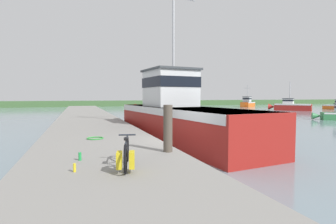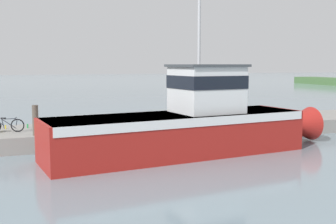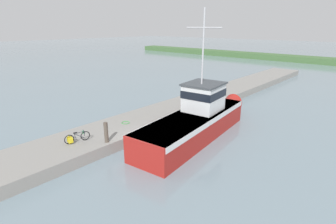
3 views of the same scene
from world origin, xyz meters
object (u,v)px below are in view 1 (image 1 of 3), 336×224
object	(u,v)px
boat_orange_near	(290,106)
boat_blue_far	(247,103)
fishing_boat_main	(176,115)
mooring_post	(168,128)
water_bottle_by_bike	(80,156)
water_bottle_on_curb	(75,168)
bicycle_touring	(126,155)

from	to	relation	value
boat_orange_near	boat_blue_far	world-z (taller)	boat_blue_far
fishing_boat_main	mooring_post	bearing A→B (deg)	-119.39
water_bottle_by_bike	boat_orange_near	bearing A→B (deg)	39.60
boat_orange_near	water_bottle_on_curb	xyz separation A→B (m)	(-36.32, -31.04, 0.08)
boat_blue_far	bicycle_touring	bearing A→B (deg)	104.31
boat_orange_near	water_bottle_by_bike	size ratio (longest dim) A/B	29.64
fishing_boat_main	water_bottle_on_curb	bearing A→B (deg)	-130.83
boat_orange_near	bicycle_touring	world-z (taller)	boat_orange_near
boat_orange_near	water_bottle_by_bike	xyz separation A→B (m)	(-36.19, -29.94, 0.08)
fishing_boat_main	bicycle_touring	distance (m)	9.48
boat_orange_near	bicycle_touring	bearing A→B (deg)	-176.88
boat_blue_far	bicycle_touring	distance (m)	60.65
boat_blue_far	water_bottle_on_curb	xyz separation A→B (m)	(-38.97, -47.30, -0.03)
boat_blue_far	mooring_post	xyz separation A→B (m)	(-36.24, -45.92, 0.60)
boat_blue_far	water_bottle_on_curb	world-z (taller)	boat_blue_far
fishing_boat_main	mooring_post	distance (m)	7.44
boat_orange_near	bicycle_touring	size ratio (longest dim) A/B	3.68
boat_orange_near	boat_blue_far	size ratio (longest dim) A/B	1.04
water_bottle_on_curb	mooring_post	bearing A→B (deg)	26.86
fishing_boat_main	boat_orange_near	distance (m)	38.24
fishing_boat_main	mooring_post	world-z (taller)	fishing_boat_main
water_bottle_by_bike	boat_blue_far	bearing A→B (deg)	49.94
bicycle_touring	water_bottle_on_curb	xyz separation A→B (m)	(-1.16, 0.12, -0.24)
fishing_boat_main	water_bottle_by_bike	distance (m)	9.02
boat_blue_far	water_bottle_on_curb	bearing A→B (deg)	103.39
fishing_boat_main	boat_blue_far	world-z (taller)	fishing_boat_main
boat_blue_far	bicycle_touring	xyz separation A→B (m)	(-37.80, -47.42, 0.21)
bicycle_touring	fishing_boat_main	bearing A→B (deg)	74.45
boat_orange_near	water_bottle_by_bike	bearing A→B (deg)	-178.84
boat_blue_far	water_bottle_by_bike	bearing A→B (deg)	102.81
bicycle_touring	water_bottle_on_curb	bearing A→B (deg)	-173.57
boat_blue_far	water_bottle_by_bike	xyz separation A→B (m)	(-38.84, -46.20, -0.02)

